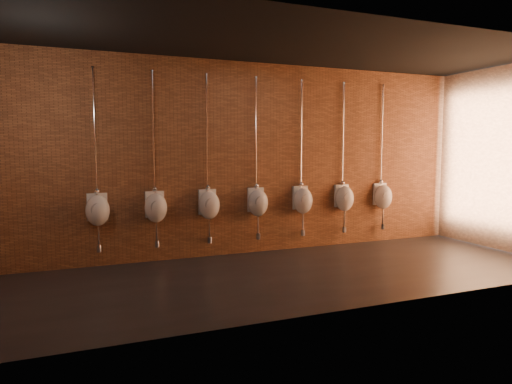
{
  "coord_description": "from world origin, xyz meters",
  "views": [
    {
      "loc": [
        -2.66,
        -5.67,
        1.79
      ],
      "look_at": [
        -0.03,
        0.9,
        1.1
      ],
      "focal_mm": 32.0,
      "sensor_mm": 36.0,
      "label": 1
    }
  ],
  "objects_px": {
    "urinal_3": "(258,202)",
    "urinal_4": "(303,200)",
    "urinal_6": "(383,196)",
    "urinal_0": "(98,209)",
    "urinal_5": "(344,198)",
    "urinal_2": "(209,204)",
    "urinal_1": "(156,207)"
  },
  "relations": [
    {
      "from": "urinal_4",
      "to": "urinal_6",
      "type": "height_order",
      "value": "same"
    },
    {
      "from": "urinal_1",
      "to": "urinal_5",
      "type": "xyz_separation_m",
      "value": [
        3.4,
        0.0,
        0.0
      ]
    },
    {
      "from": "urinal_0",
      "to": "urinal_6",
      "type": "height_order",
      "value": "same"
    },
    {
      "from": "urinal_0",
      "to": "urinal_4",
      "type": "relative_size",
      "value": 1.0
    },
    {
      "from": "urinal_4",
      "to": "urinal_5",
      "type": "relative_size",
      "value": 1.0
    },
    {
      "from": "urinal_0",
      "to": "urinal_5",
      "type": "bearing_deg",
      "value": 0.0
    },
    {
      "from": "urinal_2",
      "to": "urinal_5",
      "type": "xyz_separation_m",
      "value": [
        2.55,
        0.0,
        0.0
      ]
    },
    {
      "from": "urinal_4",
      "to": "urinal_5",
      "type": "xyz_separation_m",
      "value": [
        0.85,
        0.0,
        0.0
      ]
    },
    {
      "from": "urinal_2",
      "to": "urinal_4",
      "type": "height_order",
      "value": "same"
    },
    {
      "from": "urinal_2",
      "to": "urinal_4",
      "type": "relative_size",
      "value": 1.0
    },
    {
      "from": "urinal_2",
      "to": "urinal_3",
      "type": "distance_m",
      "value": 0.85
    },
    {
      "from": "urinal_0",
      "to": "urinal_2",
      "type": "bearing_deg",
      "value": 0.0
    },
    {
      "from": "urinal_0",
      "to": "urinal_2",
      "type": "height_order",
      "value": "same"
    },
    {
      "from": "urinal_0",
      "to": "urinal_2",
      "type": "distance_m",
      "value": 1.7
    },
    {
      "from": "urinal_1",
      "to": "urinal_4",
      "type": "relative_size",
      "value": 1.0
    },
    {
      "from": "urinal_2",
      "to": "urinal_6",
      "type": "relative_size",
      "value": 1.0
    },
    {
      "from": "urinal_3",
      "to": "urinal_2",
      "type": "bearing_deg",
      "value": 180.0
    },
    {
      "from": "urinal_2",
      "to": "urinal_6",
      "type": "bearing_deg",
      "value": 0.0
    },
    {
      "from": "urinal_1",
      "to": "urinal_4",
      "type": "bearing_deg",
      "value": 0.0
    },
    {
      "from": "urinal_1",
      "to": "urinal_6",
      "type": "bearing_deg",
      "value": 0.0
    },
    {
      "from": "urinal_1",
      "to": "urinal_4",
      "type": "height_order",
      "value": "same"
    },
    {
      "from": "urinal_0",
      "to": "urinal_4",
      "type": "height_order",
      "value": "same"
    },
    {
      "from": "urinal_3",
      "to": "urinal_5",
      "type": "bearing_deg",
      "value": 0.0
    },
    {
      "from": "urinal_4",
      "to": "urinal_2",
      "type": "bearing_deg",
      "value": 180.0
    },
    {
      "from": "urinal_5",
      "to": "urinal_0",
      "type": "bearing_deg",
      "value": 180.0
    },
    {
      "from": "urinal_3",
      "to": "urinal_4",
      "type": "relative_size",
      "value": 1.0
    },
    {
      "from": "urinal_1",
      "to": "urinal_2",
      "type": "relative_size",
      "value": 1.0
    },
    {
      "from": "urinal_2",
      "to": "urinal_0",
      "type": "bearing_deg",
      "value": 180.0
    },
    {
      "from": "urinal_3",
      "to": "urinal_5",
      "type": "height_order",
      "value": "same"
    },
    {
      "from": "urinal_1",
      "to": "urinal_3",
      "type": "height_order",
      "value": "same"
    },
    {
      "from": "urinal_1",
      "to": "urinal_5",
      "type": "relative_size",
      "value": 1.0
    },
    {
      "from": "urinal_0",
      "to": "urinal_5",
      "type": "xyz_separation_m",
      "value": [
        4.25,
        0.0,
        0.0
      ]
    }
  ]
}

